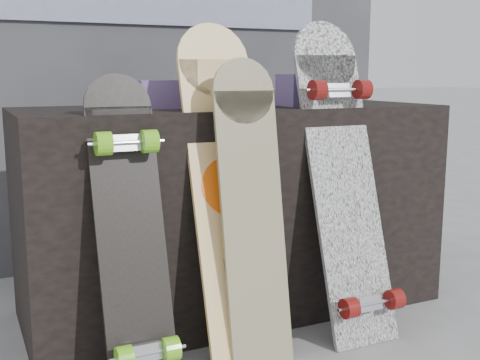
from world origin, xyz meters
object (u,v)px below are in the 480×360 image
vendor_table (233,209)px  longboard_geisha (228,181)px  skateboard_dark (131,226)px  longboard_cascadia (344,173)px  longboard_celtic (252,203)px

vendor_table → longboard_geisha: longboard_geisha is taller
vendor_table → skateboard_dark: size_ratio=1.73×
skateboard_dark → longboard_cascadia: bearing=1.8°
vendor_table → longboard_geisha: (-0.17, -0.33, 0.18)m
longboard_celtic → skateboard_dark: longboard_celtic is taller
longboard_celtic → longboard_cascadia: 0.41m
longboard_geisha → skateboard_dark: bearing=-172.0°
longboard_cascadia → skateboard_dark: 0.79m
vendor_table → longboard_celtic: longboard_celtic is taller
vendor_table → longboard_cascadia: (0.27, -0.35, 0.18)m
vendor_table → skateboard_dark: (-0.51, -0.38, 0.08)m
vendor_table → skateboard_dark: bearing=-143.5°
longboard_geisha → skateboard_dark: (-0.34, -0.05, -0.10)m
vendor_table → longboard_geisha: bearing=-117.4°
vendor_table → longboard_cascadia: size_ratio=1.44×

